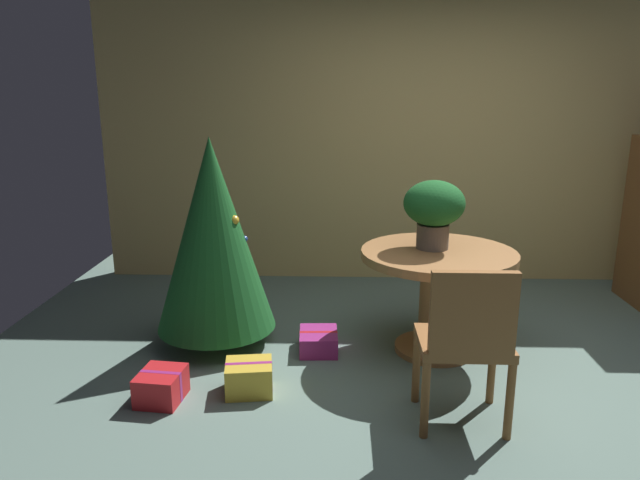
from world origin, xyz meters
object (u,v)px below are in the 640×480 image
round_dining_table (437,281)px  gift_box_red (161,386)px  wooden_chair_near (467,337)px  gift_box_gold (249,378)px  holiday_tree (213,235)px  gift_box_purple (319,341)px  flower_vase (434,207)px

round_dining_table → gift_box_red: 1.87m
wooden_chair_near → gift_box_gold: size_ratio=2.98×
gift_box_red → gift_box_gold: bearing=12.7°
holiday_tree → gift_box_red: (-0.16, -0.79, -0.70)m
wooden_chair_near → gift_box_purple: size_ratio=2.80×
flower_vase → gift_box_purple: bearing=-173.0°
round_dining_table → flower_vase: bearing=120.8°
flower_vase → gift_box_red: size_ratio=1.53×
round_dining_table → gift_box_gold: bearing=-152.7°
flower_vase → gift_box_purple: flower_vase is taller
wooden_chair_near → gift_box_gold: bearing=164.7°
flower_vase → gift_box_gold: 1.60m
round_dining_table → gift_box_purple: (-0.79, -0.03, -0.44)m
flower_vase → wooden_chair_near: bearing=-87.8°
round_dining_table → gift_box_red: (-1.67, -0.72, -0.42)m
round_dining_table → wooden_chair_near: bearing=-90.0°
gift_box_red → gift_box_purple: gift_box_red is taller
round_dining_table → wooden_chair_near: (0.00, -0.93, 0.00)m
holiday_tree → gift_box_purple: holiday_tree is taller
wooden_chair_near → gift_box_red: 1.74m
flower_vase → gift_box_purple: size_ratio=1.43×
flower_vase → gift_box_gold: (-1.14, -0.67, -0.90)m
gift_box_purple → gift_box_red: bearing=-141.8°
round_dining_table → gift_box_gold: 1.39m
flower_vase → gift_box_purple: (-0.76, -0.09, -0.92)m
round_dining_table → gift_box_gold: size_ratio=3.40×
gift_box_red → gift_box_purple: bearing=38.2°
wooden_chair_near → flower_vase: bearing=92.2°
wooden_chair_near → gift_box_gold: (-1.18, 0.32, -0.42)m
gift_box_gold → holiday_tree: bearing=115.7°
holiday_tree → gift_box_purple: (0.72, -0.10, -0.72)m
wooden_chair_near → gift_box_purple: bearing=131.3°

